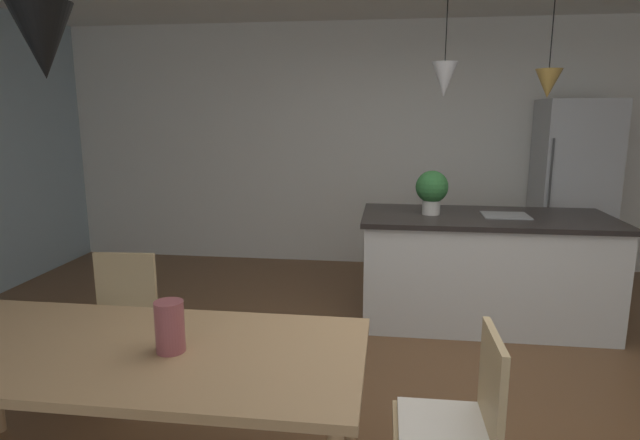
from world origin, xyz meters
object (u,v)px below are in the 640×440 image
dining_table (123,360)px  chair_kitchen_end (456,425)px  chair_far_left (119,322)px  vase_on_dining_table (170,327)px  potted_plant_on_island (432,189)px  kitchen_island (483,268)px  refrigerator (572,192)px

dining_table → chair_kitchen_end: size_ratio=2.40×
chair_far_left → dining_table: bearing=-60.1°
dining_table → vase_on_dining_table: vase_on_dining_table is taller
dining_table → potted_plant_on_island: (1.47, 2.34, 0.44)m
chair_kitchen_end → kitchen_island: kitchen_island is taller
potted_plant_on_island → refrigerator: bearing=40.8°
refrigerator → potted_plant_on_island: (-1.51, -1.31, 0.18)m
potted_plant_on_island → kitchen_island: bearing=0.0°
dining_table → chair_far_left: chair_far_left is taller
dining_table → vase_on_dining_table: size_ratio=9.53×
chair_far_left → vase_on_dining_table: size_ratio=3.98×
chair_far_left → potted_plant_on_island: size_ratio=2.43×
potted_plant_on_island → vase_on_dining_table: size_ratio=1.64×
potted_plant_on_island → vase_on_dining_table: potted_plant_on_island is taller
chair_kitchen_end → potted_plant_on_island: size_ratio=2.43×
kitchen_island → refrigerator: 1.75m
dining_table → refrigerator: (2.98, 3.64, 0.26)m
chair_kitchen_end → potted_plant_on_island: (0.05, 2.34, 0.63)m
vase_on_dining_table → potted_plant_on_island: bearing=62.3°
chair_far_left → refrigerator: 4.48m
dining_table → refrigerator: 4.71m
dining_table → vase_on_dining_table: 0.29m
chair_kitchen_end → chair_far_left: bearing=156.4°
potted_plant_on_island → vase_on_dining_table: 2.67m
kitchen_island → vase_on_dining_table: bearing=-125.5°
chair_kitchen_end → potted_plant_on_island: bearing=88.7°
kitchen_island → chair_kitchen_end: bearing=-102.0°
refrigerator → potted_plant_on_island: size_ratio=5.18×
kitchen_island → refrigerator: refrigerator is taller
kitchen_island → chair_far_left: bearing=-147.6°
potted_plant_on_island → vase_on_dining_table: (-1.24, -2.35, -0.27)m
refrigerator → potted_plant_on_island: bearing=-139.2°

